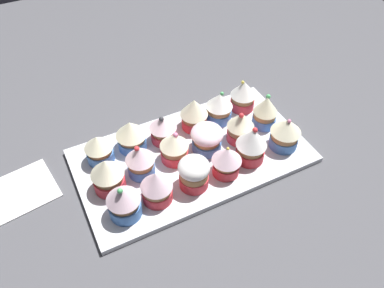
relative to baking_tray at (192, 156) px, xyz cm
name	(u,v)px	position (x,y,z in cm)	size (l,w,h in cm)	color
ground_plane	(192,162)	(0.00, 0.00, -2.10)	(180.00, 180.00, 3.00)	#4C4C51
baking_tray	(192,156)	(0.00, 0.00, 0.00)	(47.75, 26.45, 1.20)	silver
cupcake_0	(243,95)	(-17.08, -7.90, 4.47)	(5.86, 5.86, 7.74)	#D1333D
cupcake_1	(219,107)	(-10.18, -6.81, 4.31)	(5.93, 5.93, 7.55)	#477AC6
cupcake_2	(194,113)	(-4.14, -7.25, 4.61)	(6.09, 6.09, 7.61)	#D1333D
cupcake_3	(163,128)	(3.60, -6.47, 4.02)	(5.84, 5.84, 6.87)	#D1333D
cupcake_4	(131,135)	(10.32, -7.44, 4.31)	(6.44, 6.44, 7.13)	#477AC6
cupcake_5	(99,148)	(17.41, -6.91, 4.03)	(5.76, 5.76, 6.69)	#477AC6
cupcake_6	(265,111)	(-18.39, -0.85, 4.52)	(5.34, 5.34, 8.05)	#477AC6
cupcake_7	(241,126)	(-11.14, 0.61, 4.40)	(5.80, 5.80, 7.69)	#D1333D
cupcake_8	(206,137)	(-3.43, -0.47, 3.78)	(6.75, 6.75, 6.12)	#477AC6
cupcake_9	(174,147)	(3.74, -0.50, 4.04)	(5.86, 5.86, 7.10)	#D1333D
cupcake_10	(141,161)	(11.21, 0.48, 4.46)	(5.81, 5.81, 7.72)	#477AC6
cupcake_11	(108,174)	(18.00, 0.73, 4.60)	(6.33, 6.33, 7.80)	#D1333D
cupcake_12	(285,133)	(-18.41, 6.47, 4.40)	(6.35, 6.35, 7.61)	#477AC6
cupcake_13	(251,144)	(-10.02, 6.44, 4.85)	(6.24, 6.24, 8.54)	#D1333D
cupcake_14	(227,160)	(-3.79, 7.43, 4.16)	(5.91, 5.91, 6.96)	#D1333D
cupcake_15	(194,172)	(3.26, 7.28, 4.18)	(6.10, 6.10, 6.94)	#D1333D
cupcake_16	(156,186)	(10.85, 7.15, 4.38)	(6.00, 6.00, 7.37)	#D1333D
cupcake_17	(124,200)	(17.33, 7.60, 4.54)	(6.18, 6.18, 8.04)	#477AC6
napkin	(13,194)	(35.35, -6.91, -0.30)	(15.67, 11.33, 0.60)	white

